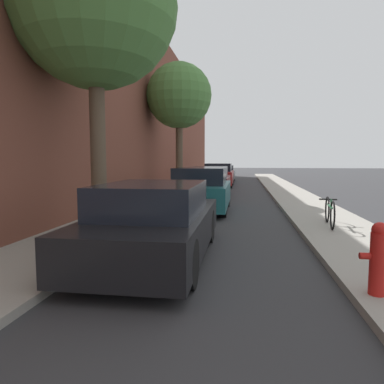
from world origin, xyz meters
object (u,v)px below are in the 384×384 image
bicycle (330,212)px  street_tree_near (94,5)px  parked_car_red (219,176)px  parked_car_black (155,223)px  parked_car_teal (201,190)px  parked_car_maroon (210,182)px  fire_hydrant (379,258)px  street_tree_far (179,96)px  parked_car_grey (223,174)px

bicycle → street_tree_near: bearing=-157.8°
parked_car_red → parked_car_black: bearing=-89.9°
parked_car_teal → parked_car_red: bearing=90.8°
parked_car_maroon → fire_hydrant: size_ratio=4.43×
parked_car_maroon → parked_car_red: bearing=89.8°
fire_hydrant → street_tree_near: bearing=148.4°
street_tree_far → bicycle: size_ratio=3.68×
bicycle → street_tree_far: bearing=131.2°
parked_car_black → fire_hydrant: (3.15, -1.47, -0.07)m
parked_car_maroon → street_tree_far: 4.29m
street_tree_near → fire_hydrant: 7.21m
parked_car_teal → street_tree_far: street_tree_far is taller
parked_car_maroon → street_tree_near: street_tree_near is taller
parked_car_grey → street_tree_near: street_tree_near is taller
parked_car_black → parked_car_maroon: (-0.06, 10.89, 0.03)m
street_tree_near → bicycle: bearing=15.9°
parked_car_grey → street_tree_far: bearing=-97.1°
street_tree_near → parked_car_grey: bearing=85.5°
parked_car_black → street_tree_far: size_ratio=0.71×
street_tree_near → street_tree_far: street_tree_near is taller
street_tree_far → bicycle: street_tree_far is taller
parked_car_grey → street_tree_near: bearing=-94.5°
parked_car_red → parked_car_grey: (-0.01, 5.28, -0.08)m
bicycle → parked_car_maroon: bearing=121.6°
parked_car_black → bicycle: parked_car_black is taller
parked_car_black → parked_car_teal: parked_car_teal is taller
parked_car_red → bicycle: parked_car_red is taller
street_tree_near → street_tree_far: size_ratio=1.10×
parked_car_teal → bicycle: parked_car_teal is taller
parked_car_black → parked_car_red: bearing=90.1°
parked_car_teal → parked_car_maroon: (-0.16, 5.05, -0.02)m
parked_car_black → parked_car_red: (-0.04, 16.62, 0.07)m
parked_car_teal → fire_hydrant: (3.04, -7.30, -0.13)m
parked_car_black → street_tree_far: 11.25m
street_tree_far → parked_car_teal: bearing=-70.7°
fire_hydrant → parked_car_black: bearing=155.0°
parked_car_red → street_tree_near: (-1.63, -15.12, 4.32)m
parked_car_maroon → street_tree_far: size_ratio=0.64×
street_tree_near → bicycle: 7.18m
fire_hydrant → parked_car_red: bearing=100.0°
parked_car_teal → street_tree_far: size_ratio=0.64×
parked_car_maroon → street_tree_near: (-1.61, -9.38, 4.36)m
parked_car_maroon → parked_car_grey: (0.00, 11.02, -0.04)m
street_tree_far → parked_car_grey: bearing=82.9°
parked_car_red → parked_car_grey: bearing=90.1°
parked_car_grey → fire_hydrant: bearing=-82.2°
parked_car_maroon → street_tree_near: bearing=-99.8°
street_tree_near → parked_car_black: bearing=-42.0°
parked_car_teal → street_tree_near: 6.38m
parked_car_black → fire_hydrant: 3.48m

